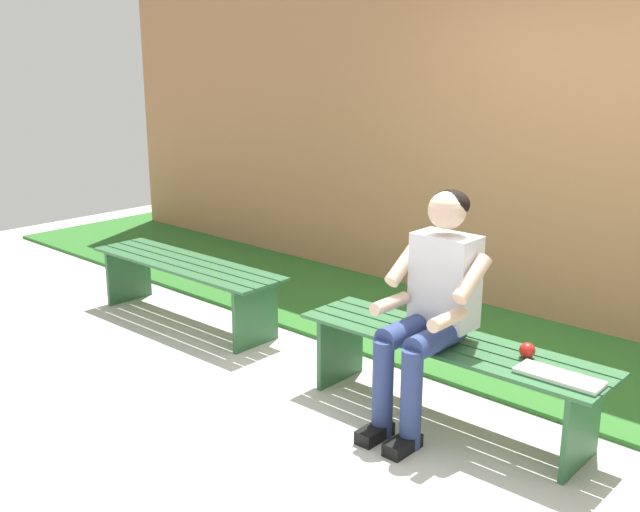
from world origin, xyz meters
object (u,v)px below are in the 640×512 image
object	(u,v)px
bench_far	(186,276)
bench_near	(448,359)
book_open	(559,378)
apple	(527,350)
person_seated	(431,301)

from	to	relation	value
bench_far	bench_near	bearing A→B (deg)	-180.00
bench_far	book_open	xyz separation A→B (m)	(-2.93, 0.07, 0.12)
apple	book_open	distance (m)	0.27
bench_near	book_open	distance (m)	0.67
bench_near	bench_far	world-z (taller)	same
person_seated	bench_far	bearing A→B (deg)	-2.61
bench_near	bench_far	distance (m)	2.28
bench_near	person_seated	distance (m)	0.37
book_open	bench_far	bearing A→B (deg)	-2.37
bench_far	person_seated	bearing A→B (deg)	177.39
bench_near	bench_far	xyz separation A→B (m)	(2.28, 0.00, -0.00)
bench_near	apple	size ratio (longest dim) A/B	21.85
bench_far	apple	size ratio (longest dim) A/B	21.41
bench_near	apple	distance (m)	0.45
bench_far	person_seated	xyz separation A→B (m)	(-2.22, 0.10, 0.35)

